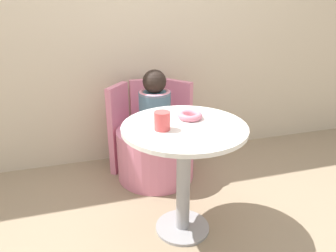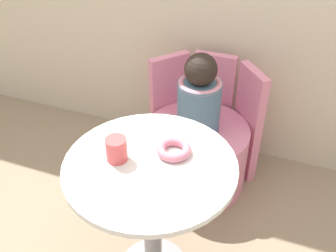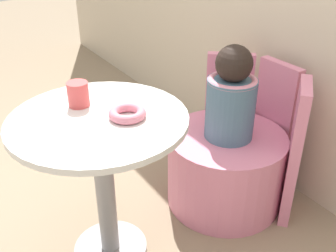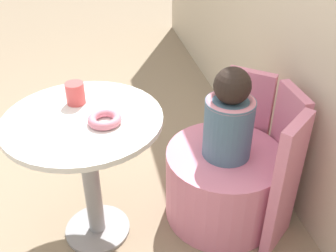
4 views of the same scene
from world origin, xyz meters
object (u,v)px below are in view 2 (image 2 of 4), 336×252
object	(u,v)px
round_table	(151,193)
child_figure	(199,97)
donut	(174,150)
cup	(116,150)
tub_chair	(196,156)

from	to	relation	value
round_table	child_figure	size ratio (longest dim) A/B	1.50
round_table	child_figure	distance (m)	0.68
donut	cup	bearing A→B (deg)	-149.21
tub_chair	donut	distance (m)	0.78
round_table	donut	world-z (taller)	donut
donut	child_figure	bearing A→B (deg)	96.20
round_table	tub_chair	bearing A→B (deg)	89.68
round_table	donut	distance (m)	0.22
tub_chair	child_figure	distance (m)	0.41
child_figure	donut	size ratio (longest dim) A/B	3.24
cup	child_figure	bearing A→B (deg)	78.94
cup	tub_chair	bearing A→B (deg)	78.94
round_table	child_figure	bearing A→B (deg)	89.68
donut	cup	distance (m)	0.23
donut	cup	size ratio (longest dim) A/B	1.44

